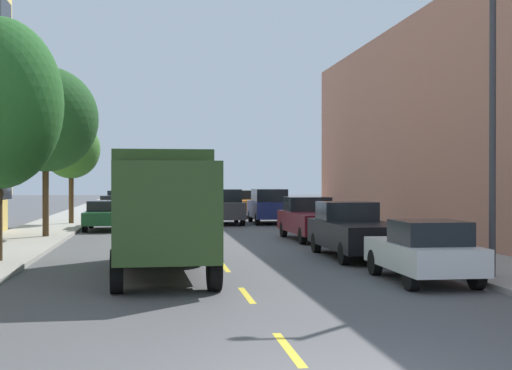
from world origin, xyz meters
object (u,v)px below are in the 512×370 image
object	(u,v)px
parked_sedan_forest	(105,215)
parked_pickup_black	(355,231)
street_lamp	(487,103)
delivery_box_truck	(160,203)
parked_pickup_orange	(253,204)
parked_hatchback_white	(424,251)
parked_wagon_red	(241,201)
parked_pickup_sky	(122,204)
moving_charcoal_sedan	(224,206)
parked_pickup_burgundy	(313,220)
parked_wagon_champagne	(115,207)
parked_suv_navy	(269,206)
street_tree_farthest	(71,149)
street_tree_third	(45,119)

from	to	relation	value
parked_sedan_forest	parked_pickup_black	distance (m)	16.38
street_lamp	delivery_box_truck	bearing A→B (deg)	160.90
parked_pickup_orange	parked_hatchback_white	size ratio (longest dim) A/B	1.33
parked_sedan_forest	parked_wagon_red	xyz separation A→B (m)	(8.87, 18.78, 0.05)
delivery_box_truck	street_lamp	bearing A→B (deg)	-19.10
parked_pickup_sky	parked_pickup_orange	distance (m)	8.98
delivery_box_truck	parked_pickup_sky	distance (m)	31.30
moving_charcoal_sedan	street_lamp	bearing A→B (deg)	-80.11
delivery_box_truck	parked_pickup_burgundy	bearing A→B (deg)	58.06
street_lamp	parked_hatchback_white	distance (m)	3.86
parked_pickup_sky	parked_pickup_orange	xyz separation A→B (m)	(8.72, -2.16, 0.00)
street_lamp	parked_pickup_burgundy	bearing A→B (deg)	96.82
parked_wagon_champagne	parked_suv_navy	xyz separation A→B (m)	(8.73, -4.15, 0.18)
parked_pickup_black	parked_pickup_burgundy	size ratio (longest dim) A/B	0.99
parked_pickup_orange	street_tree_farthest	bearing A→B (deg)	-142.51
street_tree_third	parked_suv_navy	world-z (taller)	street_tree_third
delivery_box_truck	parked_pickup_black	size ratio (longest dim) A/B	1.50
street_tree_farthest	parked_pickup_black	distance (m)	20.75
delivery_box_truck	parked_hatchback_white	distance (m)	6.83
delivery_box_truck	parked_wagon_red	xyz separation A→B (m)	(6.28, 35.87, -1.04)
parked_suv_navy	street_tree_third	bearing A→B (deg)	-137.58
parked_pickup_orange	parked_pickup_sky	bearing A→B (deg)	166.07
delivery_box_truck	parked_wagon_champagne	bearing A→B (deg)	95.68
parked_suv_navy	moving_charcoal_sedan	bearing A→B (deg)	-173.96
street_lamp	parked_hatchback_white	size ratio (longest dim) A/B	1.81
delivery_box_truck	moving_charcoal_sedan	bearing A→B (deg)	80.32
parked_pickup_sky	parked_hatchback_white	size ratio (longest dim) A/B	1.34
parked_wagon_champagne	moving_charcoal_sedan	world-z (taller)	moving_charcoal_sedan
street_lamp	parked_suv_navy	distance (m)	24.39
parked_wagon_red	moving_charcoal_sedan	world-z (taller)	moving_charcoal_sedan
street_lamp	delivery_box_truck	xyz separation A→B (m)	(-7.76, 2.69, -2.46)
street_lamp	parked_pickup_burgundy	xyz separation A→B (m)	(-1.52, 12.70, -3.48)
parked_hatchback_white	parked_pickup_burgundy	distance (m)	12.56
delivery_box_truck	parked_hatchback_white	size ratio (longest dim) A/B	2.00
parked_pickup_orange	moving_charcoal_sedan	bearing A→B (deg)	-108.77
parked_hatchback_white	parked_wagon_champagne	world-z (taller)	same
parked_wagon_red	street_lamp	bearing A→B (deg)	-87.80
street_lamp	parked_sedan_forest	world-z (taller)	street_lamp
parked_sedan_forest	parked_suv_navy	distance (m)	9.80
parked_wagon_red	parked_wagon_champagne	bearing A→B (deg)	-130.58
parked_sedan_forest	parked_pickup_orange	distance (m)	14.88
parked_pickup_sky	delivery_box_truck	bearing A→B (deg)	-85.54
street_tree_farthest	moving_charcoal_sedan	distance (m)	8.77
street_tree_third	street_tree_farthest	distance (m)	9.16
street_lamp	parked_suv_navy	world-z (taller)	street_lamp
moving_charcoal_sedan	street_tree_third	bearing A→B (deg)	-130.55
street_tree_third	parked_pickup_black	world-z (taller)	street_tree_third
parked_pickup_orange	moving_charcoal_sedan	world-z (taller)	moving_charcoal_sedan
parked_wagon_champagne	parked_wagon_red	world-z (taller)	same
parked_pickup_black	moving_charcoal_sedan	bearing A→B (deg)	98.07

